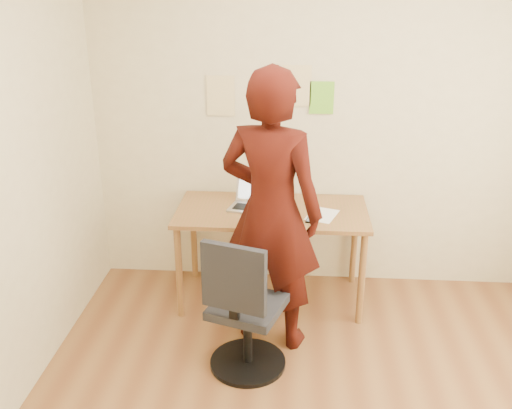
# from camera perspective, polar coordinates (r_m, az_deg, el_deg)

# --- Properties ---
(room) EXTENTS (3.58, 3.58, 2.78)m
(room) POSITION_cam_1_polar(r_m,az_deg,el_deg) (2.68, 7.87, 0.16)
(room) COLOR brown
(room) RESTS_ON ground
(desk) EXTENTS (1.40, 0.70, 0.74)m
(desk) POSITION_cam_1_polar(r_m,az_deg,el_deg) (4.22, 1.59, -1.61)
(desk) COLOR brown
(desk) RESTS_ON ground
(laptop) EXTENTS (0.36, 0.34, 0.22)m
(laptop) POSITION_cam_1_polar(r_m,az_deg,el_deg) (4.22, -0.31, 0.42)
(laptop) COLOR #A9A9B0
(laptop) RESTS_ON desk
(paper_sheet) EXTENTS (0.27, 0.32, 0.00)m
(paper_sheet) POSITION_cam_1_polar(r_m,az_deg,el_deg) (4.12, 6.63, -1.04)
(paper_sheet) COLOR white
(paper_sheet) RESTS_ON desk
(phone) EXTENTS (0.08, 0.13, 0.01)m
(phone) POSITION_cam_1_polar(r_m,az_deg,el_deg) (4.02, 5.52, -1.50)
(phone) COLOR black
(phone) RESTS_ON desk
(wall_note_left) EXTENTS (0.21, 0.00, 0.30)m
(wall_note_left) POSITION_cam_1_polar(r_m,az_deg,el_deg) (4.35, -3.55, 10.80)
(wall_note_left) COLOR #E0C786
(wall_note_left) RESTS_ON room
(wall_note_mid) EXTENTS (0.21, 0.00, 0.30)m
(wall_note_mid) POSITION_cam_1_polar(r_m,az_deg,el_deg) (4.29, 4.11, 11.76)
(wall_note_mid) COLOR #E0C786
(wall_note_mid) RESTS_ON room
(wall_note_right) EXTENTS (0.18, 0.00, 0.24)m
(wall_note_right) POSITION_cam_1_polar(r_m,az_deg,el_deg) (4.31, 6.58, 10.55)
(wall_note_right) COLOR #70C42C
(wall_note_right) RESTS_ON room
(office_chair) EXTENTS (0.52, 0.53, 0.94)m
(office_chair) POSITION_cam_1_polar(r_m,az_deg,el_deg) (3.55, -1.24, -11.07)
(office_chair) COLOR black
(office_chair) RESTS_ON ground
(person) EXTENTS (0.79, 0.64, 1.87)m
(person) POSITION_cam_1_polar(r_m,az_deg,el_deg) (3.64, 1.50, -0.75)
(person) COLOR #340C07
(person) RESTS_ON ground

